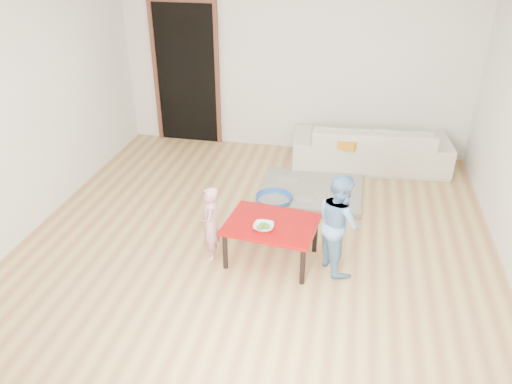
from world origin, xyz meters
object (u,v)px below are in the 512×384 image
(sofa, at_px, (370,145))
(child_blue, at_px, (339,223))
(child_pink, at_px, (210,224))
(basin, at_px, (274,201))
(bowl, at_px, (264,227))
(red_table, at_px, (271,241))

(sofa, distance_m, child_blue, 2.47)
(child_pink, distance_m, basin, 1.27)
(child_pink, bearing_deg, bowl, 69.94)
(sofa, bearing_deg, child_pink, 53.62)
(sofa, distance_m, child_pink, 2.97)
(bowl, relative_size, child_blue, 0.20)
(child_blue, xyz_separation_m, basin, (-0.81, 1.06, -0.44))
(red_table, distance_m, bowl, 0.28)
(bowl, distance_m, basin, 1.27)
(child_pink, bearing_deg, red_table, 82.67)
(child_blue, height_order, basin, child_blue)
(sofa, xyz_separation_m, basin, (-1.11, -1.38, -0.24))
(basin, bearing_deg, red_table, -81.64)
(child_pink, height_order, basin, child_pink)
(sofa, height_order, basin, sofa)
(child_pink, distance_m, child_blue, 1.26)
(red_table, distance_m, child_pink, 0.64)
(sofa, bearing_deg, red_table, 64.07)
(child_pink, bearing_deg, child_blue, 79.76)
(red_table, bearing_deg, bowl, -113.42)
(sofa, relative_size, bowl, 10.63)
(sofa, height_order, child_blue, child_blue)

